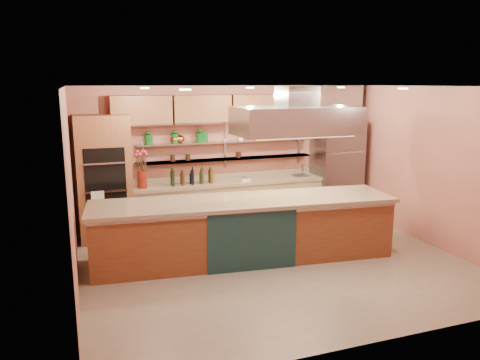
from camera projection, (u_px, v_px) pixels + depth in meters
name	position (u px, v px, depth m)	size (l,w,h in m)	color
floor	(276.00, 265.00, 7.51)	(6.00, 5.00, 0.02)	gray
ceiling	(279.00, 86.00, 6.93)	(6.00, 5.00, 0.02)	black
wall_back	(227.00, 155.00, 9.53)	(6.00, 0.04, 2.80)	#BF6E5A
wall_front	(374.00, 224.00, 4.91)	(6.00, 0.04, 2.80)	#BF6E5A
wall_left	(71.00, 194.00, 6.24)	(0.04, 5.00, 2.80)	#BF6E5A
wall_right	(434.00, 167.00, 8.20)	(0.04, 5.00, 2.80)	#BF6E5A
oven_stack	(104.00, 178.00, 8.48)	(0.95, 0.64, 2.30)	brown
refrigerator	(336.00, 168.00, 10.04)	(0.95, 0.72, 2.10)	slate
back_counter	(230.00, 204.00, 9.42)	(3.84, 0.64, 0.93)	#9D875E
wall_shelf_lower	(227.00, 159.00, 9.40)	(3.60, 0.26, 0.03)	#A1A4A8
wall_shelf_upper	(227.00, 142.00, 9.33)	(3.60, 0.26, 0.03)	#A1A4A8
upper_cabinets	(230.00, 109.00, 9.17)	(4.60, 0.36, 0.55)	brown
range_hood	(296.00, 121.00, 7.58)	(2.00, 1.00, 0.45)	#A1A4A8
ceiling_downlights	(273.00, 88.00, 7.13)	(4.00, 2.80, 0.02)	#FFE5A5
island	(244.00, 229.00, 7.65)	(4.82, 1.05, 1.01)	brown
flower_vase	(142.00, 180.00, 8.68)	(0.18, 0.18, 0.32)	maroon
oil_bottle_cluster	(192.00, 177.00, 9.00)	(0.88, 0.25, 0.28)	black
kitchen_scale	(245.00, 178.00, 9.38)	(0.17, 0.13, 0.09)	white
bar_faucet	(302.00, 170.00, 9.89)	(0.03, 0.03, 0.23)	silver
copper_kettle	(180.00, 139.00, 9.00)	(0.20, 0.20, 0.16)	#C9652E
green_canister	(204.00, 137.00, 9.15)	(0.16, 0.16, 0.19)	#104D18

